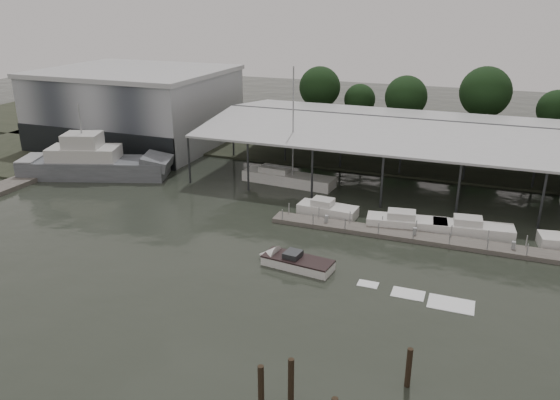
% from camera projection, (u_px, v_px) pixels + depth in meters
% --- Properties ---
extents(ground, '(200.00, 200.00, 0.00)m').
position_uv_depth(ground, '(219.00, 261.00, 43.66)').
color(ground, '#262C23').
rests_on(ground, ground).
extents(land_strip_far, '(140.00, 30.00, 0.30)m').
position_uv_depth(land_strip_far, '(348.00, 140.00, 80.39)').
color(land_strip_far, '#34382A').
rests_on(land_strip_far, ground).
extents(land_strip_west, '(20.00, 40.00, 0.30)m').
position_uv_depth(land_strip_west, '(74.00, 135.00, 83.25)').
color(land_strip_west, '#34382A').
rests_on(land_strip_west, ground).
extents(storage_warehouse, '(24.50, 20.50, 10.50)m').
position_uv_depth(storage_warehouse, '(137.00, 106.00, 77.38)').
color(storage_warehouse, '#A1A5AB').
rests_on(storage_warehouse, ground).
extents(covered_boat_shed, '(58.24, 24.00, 6.96)m').
position_uv_depth(covered_boat_shed, '(469.00, 129.00, 60.35)').
color(covered_boat_shed, '#B8BBBD').
rests_on(covered_boat_shed, ground).
extents(trawler_dock, '(3.00, 18.00, 0.50)m').
position_uv_depth(trawler_dock, '(49.00, 170.00, 65.86)').
color(trawler_dock, '#67635B').
rests_on(trawler_dock, ground).
extents(floating_dock, '(28.00, 2.00, 1.40)m').
position_uv_depth(floating_dock, '(426.00, 238.00, 47.34)').
color(floating_dock, '#67635B').
rests_on(floating_dock, ground).
extents(grey_trawler, '(17.98, 9.87, 8.84)m').
position_uv_depth(grey_trawler, '(95.00, 164.00, 63.78)').
color(grey_trawler, slate).
rests_on(grey_trawler, ground).
extents(white_sailboat, '(10.81, 3.52, 13.28)m').
position_uv_depth(white_sailboat, '(287.00, 178.00, 61.65)').
color(white_sailboat, white).
rests_on(white_sailboat, ground).
extents(speedboat_underway, '(17.24, 4.09, 2.00)m').
position_uv_depth(speedboat_underway, '(292.00, 261.00, 42.81)').
color(speedboat_underway, white).
rests_on(speedboat_underway, ground).
extents(moored_cruiser_0, '(5.82, 2.62, 1.70)m').
position_uv_depth(moored_cruiser_0, '(327.00, 210.00, 52.66)').
color(moored_cruiser_0, white).
rests_on(moored_cruiser_0, ground).
extents(moored_cruiser_1, '(7.35, 3.12, 1.70)m').
position_uv_depth(moored_cruiser_1, '(406.00, 222.00, 49.65)').
color(moored_cruiser_1, white).
rests_on(moored_cruiser_1, ground).
extents(moored_cruiser_2, '(7.11, 2.95, 1.70)m').
position_uv_depth(moored_cruiser_2, '(472.00, 229.00, 48.28)').
color(moored_cruiser_2, white).
rests_on(moored_cruiser_2, ground).
extents(horizon_tree_line, '(67.96, 9.86, 10.82)m').
position_uv_depth(horizon_tree_line, '(521.00, 102.00, 75.35)').
color(horizon_tree_line, black).
rests_on(horizon_tree_line, ground).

